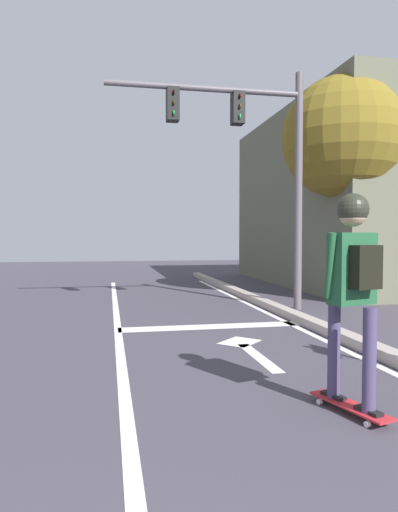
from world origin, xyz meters
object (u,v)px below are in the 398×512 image
object	(u,v)px
traffic_signal_mast	(250,144)
roadside_tree	(343,138)
skateboard	(350,406)
skater	(353,269)

from	to	relation	value
traffic_signal_mast	roadside_tree	size ratio (longest dim) A/B	0.92
skateboard	roadside_tree	xyz separation A→B (m)	(3.46, 6.57, 3.80)
traffic_signal_mast	roadside_tree	distance (m)	2.92
skater	traffic_signal_mast	size ratio (longest dim) A/B	0.37
skateboard	traffic_signal_mast	xyz separation A→B (m)	(0.81, 5.44, 3.34)
roadside_tree	traffic_signal_mast	bearing A→B (deg)	-156.94
skater	traffic_signal_mast	world-z (taller)	traffic_signal_mast
skater	traffic_signal_mast	bearing A→B (deg)	81.59
skater	roadside_tree	size ratio (longest dim) A/B	0.34
traffic_signal_mast	roadside_tree	xyz separation A→B (m)	(2.65, 1.13, 0.46)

